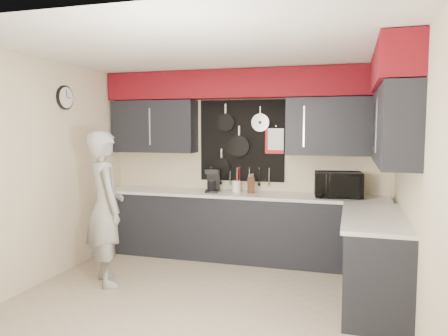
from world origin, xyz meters
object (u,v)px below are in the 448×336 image
(coffee_maker, at_px, (212,180))
(microwave, at_px, (338,185))
(knife_block, at_px, (251,186))
(utensil_crock, at_px, (236,186))
(person, at_px, (105,208))

(coffee_maker, bearing_deg, microwave, -14.02)
(coffee_maker, bearing_deg, knife_block, -9.45)
(utensil_crock, relative_size, person, 0.09)
(microwave, relative_size, utensil_crock, 3.71)
(microwave, bearing_deg, knife_block, 172.01)
(utensil_crock, distance_m, coffee_maker, 0.35)
(microwave, distance_m, person, 2.90)
(microwave, bearing_deg, person, -159.37)
(microwave, xyz_separation_m, person, (-2.56, -1.36, -0.19))
(microwave, distance_m, utensil_crock, 1.37)
(person, bearing_deg, knife_block, -91.27)
(microwave, relative_size, coffee_maker, 1.79)
(microwave, xyz_separation_m, knife_block, (-1.15, 0.01, -0.06))
(knife_block, bearing_deg, person, -151.19)
(microwave, height_order, knife_block, microwave)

